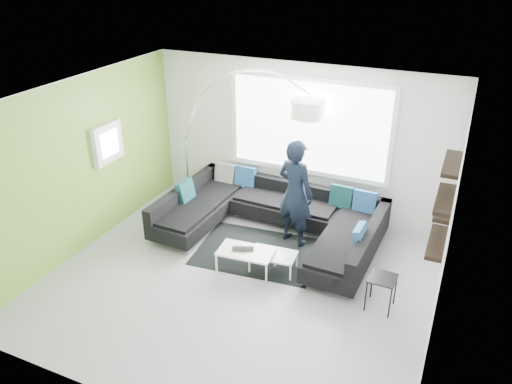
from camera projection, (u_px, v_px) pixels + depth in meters
ground at (239, 281)px, 7.52m from camera, size 5.50×5.50×0.00m
room_shell at (246, 167)px, 6.87m from camera, size 5.54×5.04×2.82m
sectional_sofa at (270, 221)px, 8.46m from camera, size 3.67×2.35×0.78m
rug at (258, 252)px, 8.23m from camera, size 2.08×1.60×0.01m
coffee_table at (260, 260)px, 7.70m from camera, size 1.14×0.72×0.36m
arc_lamp at (185, 140)px, 9.05m from camera, size 2.61×1.01×2.74m
side_table at (381, 293)px, 6.87m from camera, size 0.38×0.38×0.50m
person at (295, 193)px, 8.13m from camera, size 0.92×0.82×1.84m
laptop at (243, 251)px, 7.59m from camera, size 0.48×0.45×0.03m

